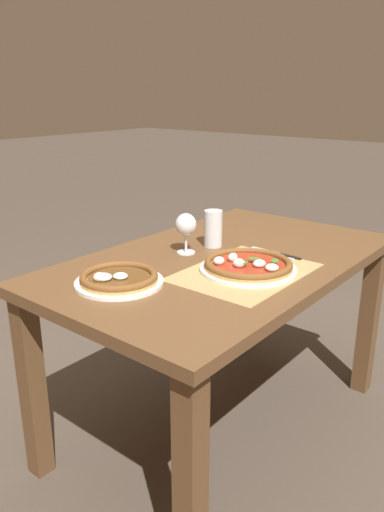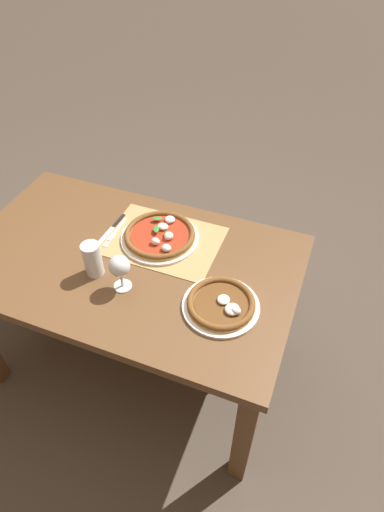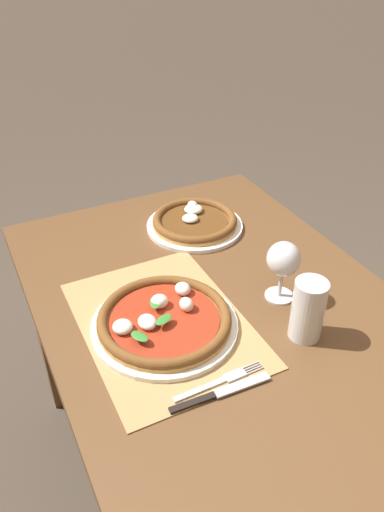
% 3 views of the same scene
% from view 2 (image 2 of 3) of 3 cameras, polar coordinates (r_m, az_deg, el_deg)
% --- Properties ---
extents(ground_plane, '(24.00, 24.00, 0.00)m').
position_cam_2_polar(ground_plane, '(2.34, -6.64, -13.34)').
color(ground_plane, '#473D33').
extents(dining_table, '(1.38, 0.83, 0.74)m').
position_cam_2_polar(dining_table, '(1.83, -8.25, -2.72)').
color(dining_table, brown).
rests_on(dining_table, ground).
extents(paper_placemat, '(0.48, 0.35, 0.00)m').
position_cam_2_polar(paper_placemat, '(1.82, -3.90, 2.11)').
color(paper_placemat, '#A88451').
rests_on(paper_placemat, dining_table).
extents(pizza_near, '(0.33, 0.33, 0.05)m').
position_cam_2_polar(pizza_near, '(1.81, -4.29, 2.76)').
color(pizza_near, white).
rests_on(pizza_near, paper_placemat).
extents(pizza_far, '(0.28, 0.28, 0.05)m').
position_cam_2_polar(pizza_far, '(1.56, 3.94, -6.44)').
color(pizza_far, white).
rests_on(pizza_far, dining_table).
extents(wine_glass, '(0.08, 0.08, 0.16)m').
position_cam_2_polar(wine_glass, '(1.58, -9.62, -1.50)').
color(wine_glass, silver).
rests_on(wine_glass, dining_table).
extents(pint_glass, '(0.07, 0.07, 0.15)m').
position_cam_2_polar(pint_glass, '(1.68, -13.09, -0.50)').
color(pint_glass, silver).
rests_on(pint_glass, dining_table).
extents(fork, '(0.02, 0.20, 0.00)m').
position_cam_2_polar(fork, '(1.88, -10.17, 3.16)').
color(fork, '#B7B7BC').
rests_on(fork, paper_placemat).
extents(knife, '(0.03, 0.22, 0.01)m').
position_cam_2_polar(knife, '(1.90, -10.68, 3.54)').
color(knife, black).
rests_on(knife, paper_placemat).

